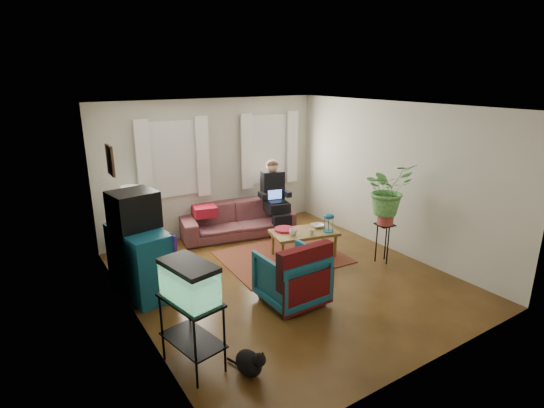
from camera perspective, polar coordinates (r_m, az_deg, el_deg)
floor at (r=6.67m, az=1.89°, el=-9.94°), size 4.50×5.00×0.01m
ceiling at (r=5.95m, az=2.14°, el=12.95°), size 4.50×5.00×0.01m
wall_back at (r=8.30m, az=-7.91°, el=4.91°), size 4.50×0.01×2.60m
wall_front at (r=4.49m, az=20.63°, el=-6.72°), size 4.50×0.01×2.60m
wall_left at (r=5.30m, az=-18.46°, el=-2.88°), size 0.01×5.00×2.60m
wall_right at (r=7.66m, az=16.01°, el=3.37°), size 0.01×5.00×2.60m
window_left at (r=7.94m, az=-13.17°, el=5.91°), size 1.08×0.04×1.38m
window_right at (r=8.82m, az=-0.49°, el=7.44°), size 1.08×0.04×1.38m
curtains_left at (r=7.86m, az=-12.97°, el=5.82°), size 1.36×0.06×1.50m
curtains_right at (r=8.76m, az=-0.21°, el=7.37°), size 1.36×0.06×1.50m
picture_frame at (r=5.94m, az=-20.86°, el=5.52°), size 0.04×0.32×0.40m
area_rug at (r=7.36m, az=1.40°, el=-7.15°), size 2.09×1.71×0.01m
sofa at (r=8.25m, az=-4.74°, el=-1.38°), size 2.29×1.27×0.85m
seated_person at (r=8.42m, az=0.32°, el=0.65°), size 0.67×0.76×1.29m
side_table at (r=7.88m, az=-17.97°, el=-3.93°), size 0.51×0.51×0.63m
table_lamp at (r=7.70m, az=-18.36°, el=0.13°), size 0.38×0.38×0.57m
dresser at (r=6.34m, az=-17.29°, el=-7.39°), size 0.71×1.15×0.97m
crt_tv at (r=6.18m, az=-18.14°, el=-0.71°), size 0.67×0.63×0.52m
aquarium_stand at (r=4.77m, az=-10.64°, el=-16.69°), size 0.54×0.78×0.80m
aquarium at (r=4.46m, az=-11.07°, el=-10.12°), size 0.48×0.71×0.42m
black_cat at (r=4.73m, az=-3.16°, el=-20.29°), size 0.34×0.43×0.32m
armchair at (r=5.87m, az=2.61°, el=-9.45°), size 0.81×0.76×0.82m
serape_throw at (r=5.57m, az=4.59°, el=-9.07°), size 0.83×0.20×0.67m
coffee_table at (r=7.35m, az=4.30°, el=-5.35°), size 1.22×0.83×0.46m
cup_a at (r=7.06m, az=2.82°, el=-3.83°), size 0.15×0.15×0.10m
cup_b at (r=7.11m, az=5.33°, el=-3.75°), size 0.12×0.12×0.09m
bowl at (r=7.46m, az=6.15°, el=-2.93°), size 0.26×0.26×0.05m
snack_tray at (r=7.27m, az=1.68°, el=-3.43°), size 0.41×0.41×0.04m
birdcage at (r=7.24m, az=7.63°, el=-2.49°), size 0.22×0.22×0.32m
plant_stand at (r=7.32m, az=14.73°, el=-5.09°), size 0.32×0.32×0.67m
potted_plant at (r=7.06m, az=15.22°, el=0.92°), size 0.84×0.75×0.85m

